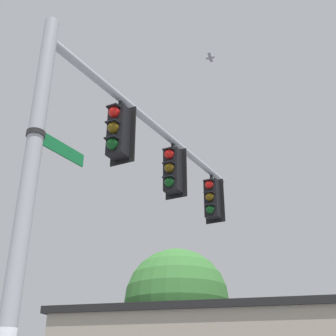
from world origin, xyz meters
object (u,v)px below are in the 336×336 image
(traffic_light_mid_inner, at_px, (172,170))
(traffic_light_nearest_pole, at_px, (118,131))
(traffic_light_mid_outer, at_px, (212,199))
(street_name_sign, at_px, (50,143))
(bird_flying, at_px, (210,58))

(traffic_light_mid_inner, bearing_deg, traffic_light_nearest_pole, 86.42)
(traffic_light_mid_outer, relative_size, street_name_sign, 1.10)
(traffic_light_nearest_pole, distance_m, traffic_light_mid_outer, 4.16)
(traffic_light_mid_inner, bearing_deg, traffic_light_mid_outer, -93.58)
(traffic_light_nearest_pole, bearing_deg, bird_flying, -105.06)
(street_name_sign, bearing_deg, traffic_light_mid_outer, -93.59)
(traffic_light_mid_inner, xyz_separation_m, street_name_sign, (0.23, 3.73, -1.02))
(traffic_light_mid_inner, xyz_separation_m, traffic_light_mid_outer, (-0.13, -2.08, 0.00))
(traffic_light_nearest_pole, relative_size, bird_flying, 3.56)
(street_name_sign, bearing_deg, traffic_light_mid_inner, -93.60)
(traffic_light_nearest_pole, height_order, bird_flying, bird_flying)
(traffic_light_mid_inner, height_order, bird_flying, bird_flying)
(traffic_light_nearest_pole, relative_size, traffic_light_mid_inner, 1.00)
(street_name_sign, relative_size, bird_flying, 3.25)
(street_name_sign, xyz_separation_m, bird_flying, (-0.93, -4.72, 4.74))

